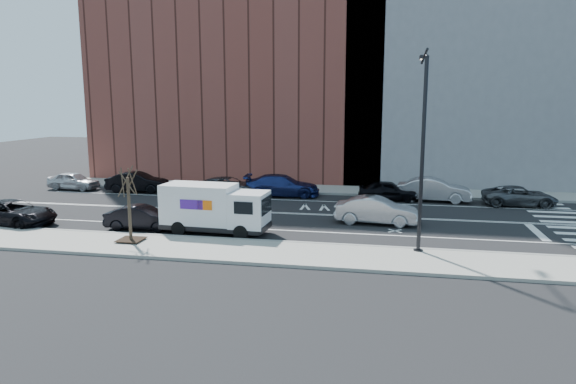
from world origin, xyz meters
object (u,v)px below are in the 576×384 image
at_px(far_parked_a, 74,181).
at_px(fedex_van, 214,208).
at_px(far_parked_b, 138,182).
at_px(driving_sedan, 377,210).

bearing_deg(far_parked_a, fedex_van, -121.48).
distance_m(fedex_van, far_parked_b, 14.85).
relative_size(fedex_van, far_parked_b, 1.24).
xyz_separation_m(far_parked_b, driving_sedan, (18.55, -7.12, 0.01)).
bearing_deg(driving_sedan, far_parked_a, 77.01).
height_order(far_parked_b, driving_sedan, driving_sedan).
distance_m(far_parked_a, far_parked_b, 5.60).
xyz_separation_m(fedex_van, far_parked_b, (-10.02, 10.95, -0.61)).
bearing_deg(far_parked_a, driving_sedan, -102.85).
xyz_separation_m(fedex_van, driving_sedan, (8.53, 3.83, -0.60)).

